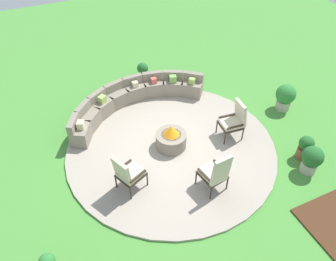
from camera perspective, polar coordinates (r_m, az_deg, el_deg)
The scene contains 11 objects.
ground_plane at distance 8.81m, azimuth 0.54°, elevation -2.97°, with size 24.00×24.00×0.00m, color #478C38.
patio_circle at distance 8.78m, azimuth 0.54°, elevation -2.83°, with size 5.61×5.61×0.06m, color #9E9384.
fire_pit at distance 8.58m, azimuth 0.56°, elevation -1.41°, with size 0.82×0.82×0.70m.
curved_stone_bench at distance 9.92m, azimuth -6.32°, elevation 5.53°, with size 4.46×1.87×0.74m.
lounge_chair_front_left at distance 7.43m, azimuth -7.15°, elevation -7.37°, with size 0.77×0.74×1.12m.
lounge_chair_front_right at distance 7.44m, azimuth 8.40°, elevation -7.35°, with size 0.64×0.67×1.15m.
lounge_chair_back_left at distance 8.87m, azimuth 11.60°, elevation 1.88°, with size 0.66×0.60×1.11m.
potted_plant_0 at distance 10.43m, azimuth 19.93°, elevation 5.68°, with size 0.60×0.60×0.84m.
potted_plant_1 at distance 9.01m, azimuth 22.99°, elevation -2.68°, with size 0.38×0.38×0.69m.
potted_plant_2 at distance 8.66m, azimuth 23.96°, elevation -4.60°, with size 0.53×0.53×0.78m.
potted_plant_4 at distance 11.31m, azimuth -4.47°, elevation 10.55°, with size 0.38×0.38×0.61m.
Camera 1 is at (-2.67, -5.64, 6.22)m, focal length 34.65 mm.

